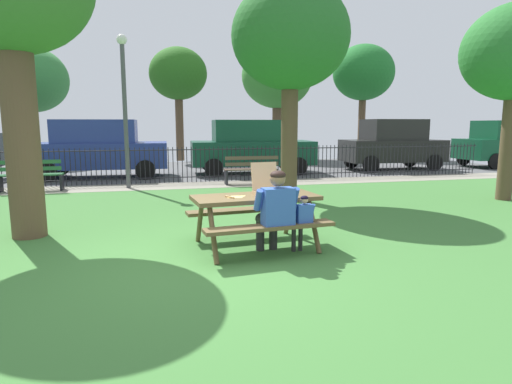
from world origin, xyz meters
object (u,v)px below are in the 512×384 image
park_bench_center (251,170)px  far_tree_midright (277,77)px  far_tree_center (178,75)px  far_tree_right (363,73)px  parked_car_right (252,146)px  pizza_slice_on_table (235,196)px  parked_car_end (509,143)px  child_at_table (302,218)px  tree_near_table (290,38)px  parked_car_center (99,148)px  far_tree_midleft (31,80)px  picnic_table_foreground (256,207)px  lamp_post_walkway (124,96)px  parked_car_far_right (393,144)px  park_bench_left (31,176)px  adult_at_table (275,209)px  pizza_box_open (269,189)px

park_bench_center → far_tree_midright: 10.47m
far_tree_center → far_tree_right: (9.79, 0.00, 0.33)m
park_bench_center → parked_car_right: (0.65, 2.77, 0.59)m
pizza_slice_on_table → parked_car_end: 16.61m
pizza_slice_on_table → child_at_table: bearing=-26.6°
tree_near_table → parked_car_end: bearing=25.7°
parked_car_center → far_tree_midleft: 7.74m
picnic_table_foreground → far_tree_midright: size_ratio=0.33×
lamp_post_walkway → parked_car_center: (-1.04, 2.76, -1.54)m
park_bench_center → parked_car_far_right: bearing=23.4°
far_tree_midright → far_tree_midleft: bearing=180.0°
lamp_post_walkway → parked_car_far_right: bearing=15.5°
park_bench_left → park_bench_center: same height
tree_near_table → far_tree_midright: far_tree_midright is taller
tree_near_table → far_tree_midleft: far_tree_midleft is taller
park_bench_left → parked_car_center: size_ratio=0.36×
lamp_post_walkway → adult_at_table: bearing=-72.3°
parked_car_right → far_tree_midright: bearing=66.1°
parked_car_right → lamp_post_walkway: bearing=-146.8°
park_bench_left → park_bench_center: size_ratio=1.00×
park_bench_left → tree_near_table: 7.70m
picnic_table_foreground → tree_near_table: size_ratio=0.39×
adult_at_table → far_tree_right: 19.23m
park_bench_left → adult_at_table: bearing=-56.1°
adult_at_table → parked_car_end: parked_car_end is taller
park_bench_left → parked_car_end: size_ratio=0.37×
tree_near_table → parked_car_right: bearing=86.1°
far_tree_midright → far_tree_center: bearing=-180.0°
child_at_table → park_bench_left: (-5.17, 7.09, -0.09)m
pizza_slice_on_table → far_tree_midright: (5.23, 15.79, 3.40)m
parked_car_right → parked_car_end: bearing=-0.0°
pizza_box_open → far_tree_midright: size_ratio=0.09×
park_bench_left → parked_car_far_right: parked_car_far_right is taller
park_bench_center → parked_car_far_right: (6.38, 2.77, 0.59)m
child_at_table → tree_near_table: tree_near_table is taller
parked_car_far_right → far_tree_midright: size_ratio=0.68×
lamp_post_walkway → parked_car_right: bearing=33.2°
picnic_table_foreground → parked_car_end: size_ratio=0.44×
far_tree_midleft → parked_car_right: bearing=-36.1°
far_tree_right → picnic_table_foreground: bearing=-121.7°
far_tree_midright → child_at_table: bearing=-105.1°
adult_at_table → parked_car_right: parked_car_right is taller
adult_at_table → far_tree_right: size_ratio=0.20×
pizza_box_open → park_bench_center: 6.72m
picnic_table_foreground → far_tree_midleft: bearing=112.7°
child_at_table → far_tree_midright: bearing=74.9°
park_bench_center → far_tree_right: (8.28, 9.13, 4.06)m
parked_car_far_right → far_tree_right: (1.89, 6.36, 3.47)m
parked_car_far_right → pizza_slice_on_table: bearing=-130.8°
park_bench_center → tree_near_table: bearing=-84.5°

